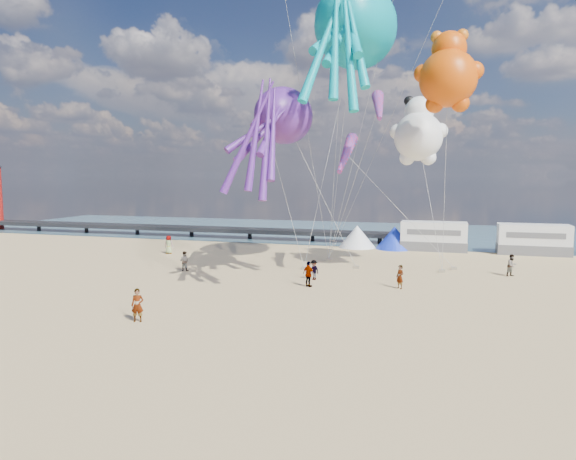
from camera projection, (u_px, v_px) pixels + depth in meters
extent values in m
plane|color=#D2B379|center=(227.00, 410.00, 17.17)|extent=(120.00, 120.00, 0.00)
plane|color=#3D6374|center=(389.00, 233.00, 69.55)|extent=(120.00, 120.00, 0.00)
cube|color=black|center=(164.00, 228.00, 66.97)|extent=(60.00, 3.00, 0.50)
cube|color=silver|center=(434.00, 236.00, 53.39)|extent=(6.60, 2.50, 3.00)
cube|color=silver|center=(533.00, 239.00, 50.68)|extent=(6.60, 2.50, 3.00)
cone|color=white|center=(357.00, 236.00, 55.71)|extent=(4.00, 4.00, 2.40)
cone|color=#1933CC|center=(394.00, 238.00, 54.57)|extent=(4.00, 4.00, 2.40)
imported|color=tan|center=(138.00, 305.00, 27.38)|extent=(0.76, 0.62, 1.80)
imported|color=#7F6659|center=(169.00, 245.00, 51.23)|extent=(0.70, 0.49, 1.83)
imported|color=#7F6659|center=(184.00, 261.00, 42.01)|extent=(0.82, 0.55, 1.63)
imported|color=#7F6659|center=(314.00, 270.00, 38.45)|extent=(0.92, 0.87, 1.50)
imported|color=#7F6659|center=(309.00, 274.00, 35.98)|extent=(1.35, 1.18, 1.81)
imported|color=#7F6659|center=(400.00, 277.00, 35.38)|extent=(1.49, 1.37, 1.66)
imported|color=#7F6659|center=(512.00, 265.00, 39.73)|extent=(1.00, 0.96, 1.72)
cube|color=gray|center=(304.00, 268.00, 42.65)|extent=(0.50, 0.35, 0.22)
cube|color=gray|center=(356.00, 267.00, 43.10)|extent=(0.50, 0.35, 0.22)
cube|color=gray|center=(442.00, 271.00, 41.44)|extent=(0.50, 0.35, 0.22)
cube|color=gray|center=(454.00, 268.00, 42.59)|extent=(0.50, 0.35, 0.22)
cube|color=gray|center=(329.00, 259.00, 47.14)|extent=(0.50, 0.35, 0.22)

